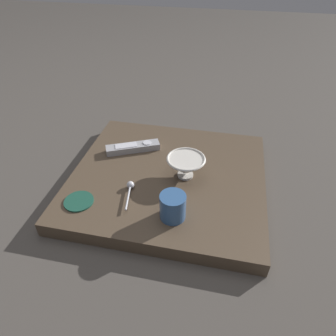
# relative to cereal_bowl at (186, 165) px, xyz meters

# --- Properties ---
(ground_plane) EXTENTS (6.00, 6.00, 0.00)m
(ground_plane) POSITION_rel_cereal_bowl_xyz_m (0.06, 0.00, -0.09)
(ground_plane) COLOR #47423D
(table) EXTENTS (0.65, 0.60, 0.05)m
(table) POSITION_rel_cereal_bowl_xyz_m (0.06, 0.00, -0.07)
(table) COLOR #4C3D2D
(table) RESTS_ON ground
(cereal_bowl) EXTENTS (0.13, 0.13, 0.07)m
(cereal_bowl) POSITION_rel_cereal_bowl_xyz_m (0.00, 0.00, 0.00)
(cereal_bowl) COLOR beige
(cereal_bowl) RESTS_ON table
(coffee_mug) EXTENTS (0.08, 0.08, 0.08)m
(coffee_mug) POSITION_rel_cereal_bowl_xyz_m (0.01, 0.19, -0.00)
(coffee_mug) COLOR #33598C
(coffee_mug) RESTS_ON table
(teaspoon) EXTENTS (0.03, 0.12, 0.02)m
(teaspoon) POSITION_rel_cereal_bowl_xyz_m (0.16, 0.11, -0.03)
(teaspoon) COLOR silver
(teaspoon) RESTS_ON table
(tv_remote_near) EXTENTS (0.20, 0.12, 0.03)m
(tv_remote_near) POSITION_rel_cereal_bowl_xyz_m (0.22, -0.10, -0.03)
(tv_remote_near) COLOR #9E9EA3
(tv_remote_near) RESTS_ON table
(drink_coaster) EXTENTS (0.09, 0.09, 0.01)m
(drink_coaster) POSITION_rel_cereal_bowl_xyz_m (0.30, 0.19, -0.04)
(drink_coaster) COLOR #194738
(drink_coaster) RESTS_ON table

